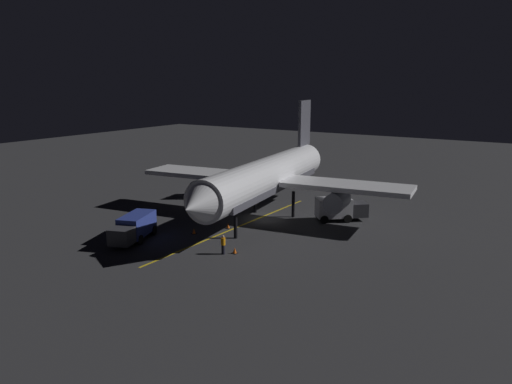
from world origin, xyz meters
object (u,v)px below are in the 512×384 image
at_px(airliner, 268,177).
at_px(ground_crew_worker, 223,245).
at_px(traffic_cone_under_wing, 235,251).
at_px(baggage_truck, 134,228).
at_px(traffic_cone_near_right, 228,226).
at_px(catering_truck, 339,209).
at_px(traffic_cone_near_left, 194,231).

relative_size(airliner, ground_crew_worker, 19.18).
bearing_deg(traffic_cone_under_wing, ground_crew_worker, 42.93).
xyz_separation_m(baggage_truck, traffic_cone_under_wing, (-10.17, -2.09, -1.00)).
distance_m(airliner, traffic_cone_under_wing, 12.70).
bearing_deg(airliner, baggage_truck, 63.34).
bearing_deg(traffic_cone_near_right, traffic_cone_under_wing, 129.60).
bearing_deg(catering_truck, traffic_cone_near_right, 46.08).
height_order(catering_truck, traffic_cone_near_right, catering_truck).
bearing_deg(traffic_cone_near_right, baggage_truck, 56.91).
distance_m(ground_crew_worker, traffic_cone_under_wing, 1.20).
xyz_separation_m(baggage_truck, ground_crew_worker, (-9.42, -1.40, -0.37)).
height_order(baggage_truck, traffic_cone_under_wing, baggage_truck).
bearing_deg(traffic_cone_near_right, traffic_cone_near_left, 61.96).
height_order(catering_truck, traffic_cone_under_wing, catering_truck).
xyz_separation_m(catering_truck, traffic_cone_near_left, (10.31, 12.22, -1.01)).
xyz_separation_m(traffic_cone_near_left, traffic_cone_under_wing, (-6.72, 2.58, 0.00)).
relative_size(catering_truck, traffic_cone_near_right, 10.07).
xyz_separation_m(airliner, baggage_truck, (6.78, 13.50, -3.44)).
bearing_deg(ground_crew_worker, traffic_cone_under_wing, -137.07).
bearing_deg(traffic_cone_under_wing, airliner, -73.44).
height_order(ground_crew_worker, traffic_cone_under_wing, ground_crew_worker).
xyz_separation_m(traffic_cone_near_right, traffic_cone_under_wing, (-4.92, 5.95, 0.00)).
bearing_deg(baggage_truck, ground_crew_worker, -171.53).
height_order(airliner, catering_truck, airliner).
distance_m(baggage_truck, traffic_cone_under_wing, 10.43).
distance_m(catering_truck, traffic_cone_near_left, 16.02).
bearing_deg(ground_crew_worker, baggage_truck, 8.47).
bearing_deg(airliner, traffic_cone_under_wing, 106.56).
bearing_deg(airliner, traffic_cone_near_left, 69.33).
bearing_deg(traffic_cone_near_right, catering_truck, -133.92).
distance_m(airliner, baggage_truck, 15.49).
height_order(ground_crew_worker, traffic_cone_near_right, ground_crew_worker).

